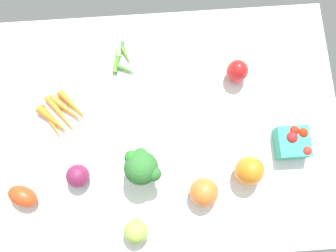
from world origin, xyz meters
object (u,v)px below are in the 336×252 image
object	(u,v)px
bell_pepper_red	(237,71)
roma_tomato	(23,196)
broccoli_head	(142,167)
carrot_bunch	(62,115)
berry_basket	(293,142)
heirloom_tomato_green	(136,232)
bell_pepper_orange	(249,171)
red_onion_near_basket	(78,176)
heirloom_tomato_orange	(204,192)
okra_pile	(121,61)

from	to	relation	value
bell_pepper_red	roma_tomato	distance (cm)	72.09
broccoli_head	carrot_bunch	distance (cm)	30.44
carrot_bunch	roma_tomato	world-z (taller)	roma_tomato
berry_basket	roma_tomato	world-z (taller)	berry_basket
heirloom_tomato_green	carrot_bunch	distance (cm)	40.88
bell_pepper_orange	carrot_bunch	world-z (taller)	bell_pepper_orange
broccoli_head	carrot_bunch	size ratio (longest dim) A/B	0.80
broccoli_head	red_onion_near_basket	xyz separation A→B (cm)	(-18.53, -0.77, -4.78)
bell_pepper_orange	heirloom_tomato_green	distance (cm)	35.74
heirloom_tomato_orange	roma_tomato	size ratio (longest dim) A/B	0.94
carrot_bunch	okra_pile	world-z (taller)	carrot_bunch
heirloom_tomato_orange	roma_tomato	distance (cm)	51.18
heirloom_tomato_green	bell_pepper_red	bearing A→B (deg)	53.62
heirloom_tomato_orange	heirloom_tomato_green	size ratio (longest dim) A/B	1.18
bell_pepper_orange	roma_tomato	distance (cm)	64.31
bell_pepper_red	okra_pile	world-z (taller)	bell_pepper_red
okra_pile	bell_pepper_red	bearing A→B (deg)	-11.10
bell_pepper_orange	carrot_bunch	bearing A→B (deg)	158.80
carrot_bunch	berry_basket	distance (cm)	68.74
red_onion_near_basket	broccoli_head	bearing A→B (deg)	2.38
bell_pepper_orange	red_onion_near_basket	distance (cm)	48.53
heirloom_tomato_orange	red_onion_near_basket	world-z (taller)	heirloom_tomato_orange
berry_basket	okra_pile	distance (cm)	57.11
broccoli_head	roma_tomato	world-z (taller)	broccoli_head
bell_pepper_red	roma_tomato	xyz separation A→B (cm)	(-64.24, -32.68, -1.38)
heirloom_tomato_green	carrot_bunch	bearing A→B (deg)	120.63
bell_pepper_orange	heirloom_tomato_orange	xyz separation A→B (cm)	(-13.10, -4.94, -1.01)
roma_tomato	carrot_bunch	bearing A→B (deg)	92.58
heirloom_tomato_green	berry_basket	world-z (taller)	berry_basket
broccoli_head	heirloom_tomato_green	xyz separation A→B (cm)	(-2.74, -17.09, -4.65)
berry_basket	heirloom_tomato_green	bearing A→B (deg)	-154.72
bell_pepper_orange	okra_pile	world-z (taller)	bell_pepper_orange
broccoli_head	bell_pepper_red	distance (cm)	40.71
heirloom_tomato_orange	berry_basket	bearing A→B (deg)	24.92
broccoli_head	red_onion_near_basket	size ratio (longest dim) A/B	1.96
bell_pepper_orange	bell_pepper_red	bearing A→B (deg)	89.96
heirloom_tomato_green	berry_basket	size ratio (longest dim) A/B	0.77
okra_pile	roma_tomato	size ratio (longest dim) A/B	1.42
heirloom_tomato_orange	bell_pepper_red	bearing A→B (deg)	69.42
broccoli_head	roma_tomato	bearing A→B (deg)	-171.07
broccoli_head	okra_pile	size ratio (longest dim) A/B	1.06
bell_pepper_red	roma_tomato	size ratio (longest dim) A/B	0.96
carrot_bunch	roma_tomato	xyz separation A→B (cm)	(-10.74, -23.42, 1.58)
bell_pepper_orange	heirloom_tomato_green	size ratio (longest dim) A/B	1.47
bell_pepper_red	roma_tomato	world-z (taller)	bell_pepper_red
broccoli_head	heirloom_tomato_green	bearing A→B (deg)	-99.12
broccoli_head	berry_basket	world-z (taller)	broccoli_head
roma_tomato	heirloom_tomato_green	bearing A→B (deg)	6.86
heirloom_tomato_orange	okra_pile	bearing A→B (deg)	117.66
carrot_bunch	okra_pile	bearing A→B (deg)	41.16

